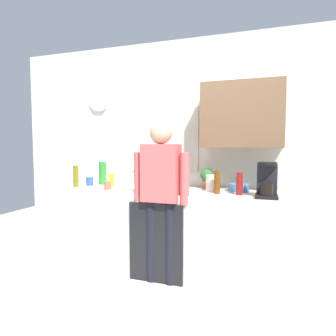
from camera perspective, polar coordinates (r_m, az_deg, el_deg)
The scene contains 19 objects.
ground_plane at distance 3.17m, azimuth -1.33°, elevation -21.15°, with size 8.00×8.00×0.00m, color silver.
kitchen_counter at distance 3.28m, azimuth 0.50°, elevation -11.99°, with size 2.80×0.64×0.89m, color beige.
dishwasher_panel at distance 3.01m, azimuth -2.39°, elevation -14.39°, with size 0.56×0.02×0.80m, color black.
back_wall_assembly at distance 3.50m, azimuth 3.98°, elevation 4.18°, with size 4.40×0.42×2.60m.
coffee_maker at distance 2.86m, azimuth 18.63°, elevation -2.54°, with size 0.20×0.20×0.33m.
bottle_dark_sauce at distance 3.24m, azimuth 0.47°, elevation -2.54°, with size 0.06×0.06×0.18m, color black.
bottle_amber_beer at distance 2.97m, azimuth 9.49°, elevation -2.74°, with size 0.06×0.06×0.23m, color brown.
bottle_olive_oil at distance 3.57m, azimuth -17.43°, elevation -1.55°, with size 0.06×0.06×0.25m, color olive.
bottle_clear_soda at distance 3.73m, azimuth -12.55°, elevation -0.97°, with size 0.09×0.09×0.28m, color #2D8C33.
bottle_green_wine at distance 3.19m, azimuth 19.15°, elevation -1.82°, with size 0.07×0.07×0.30m, color #195923.
bottle_red_vinegar at distance 2.94m, azimuth 13.70°, elevation -2.97°, with size 0.06×0.06×0.22m, color maroon.
cup_blue_mug at distance 3.67m, azimuth -14.93°, elevation -2.51°, with size 0.08×0.08×0.10m, color #3351B2.
cup_terracotta_mug at distance 3.28m, azimuth -11.59°, elevation -3.31°, with size 0.08×0.08×0.09m, color #B26647.
cup_white_mug at distance 3.88m, azimuth -14.33°, elevation -2.18°, with size 0.08×0.08×0.10m, color white.
mixing_bowl at distance 3.19m, azimuth 13.52°, elevation -3.69°, with size 0.22×0.22×0.08m, color #4C72A5.
potted_plant at distance 3.30m, azimuth 7.56°, elevation -1.72°, with size 0.15×0.15×0.23m.
dish_soap at distance 3.55m, azimuth -10.92°, elevation -2.22°, with size 0.06×0.06×0.18m.
storage_canister at distance 3.14m, azimuth 8.61°, elevation -2.90°, with size 0.14×0.14×0.17m, color silver.
person_at_sink at distance 2.89m, azimuth -1.36°, elevation -3.94°, with size 0.57×0.22×1.60m.
Camera 1 is at (0.98, -2.69, 1.36)m, focal length 31.44 mm.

